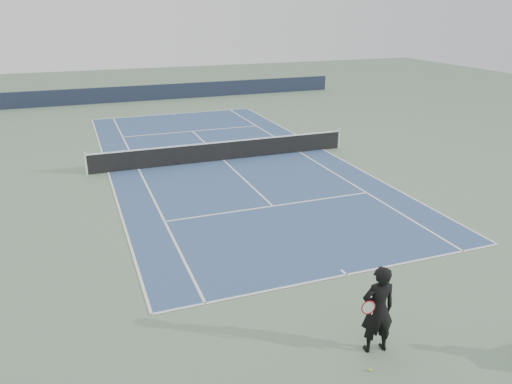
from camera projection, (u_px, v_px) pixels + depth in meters
name	position (u px, v px, depth m)	size (l,w,h in m)	color
ground	(223.00, 160.00, 24.50)	(80.00, 80.00, 0.00)	slate
court_surface	(223.00, 160.00, 24.49)	(10.97, 23.77, 0.01)	#334E78
tennis_net	(223.00, 150.00, 24.32)	(12.90, 0.10, 1.07)	silver
windscreen_far	(158.00, 92.00, 39.97)	(30.00, 0.25, 1.20)	black
tennis_player	(378.00, 309.00, 10.68)	(0.87, 0.65, 2.07)	black
tennis_ball	(370.00, 370.00, 10.37)	(0.07, 0.07, 0.07)	#C0E12E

